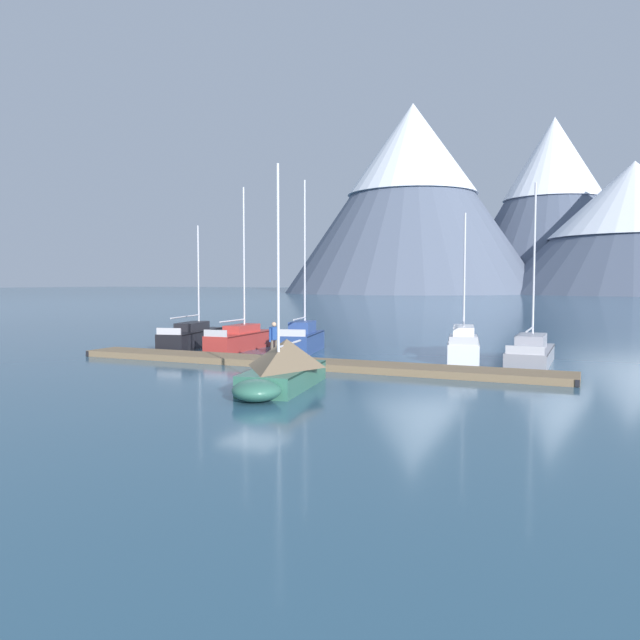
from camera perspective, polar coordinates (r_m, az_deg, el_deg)
The scene contains 12 objects.
ground_plane at distance 24.86m, azimuth -6.08°, elevation -5.38°, with size 700.00×700.00×0.00m, color #335B75.
mountain_west_summit at distance 221.15m, azimuth 8.46°, elevation 11.42°, with size 88.36×88.36×64.99m.
mountain_central_massif at distance 247.03m, azimuth 20.61°, elevation 10.24°, with size 72.25×72.25×63.79m.
mountain_shoulder_ridge at distance 219.87m, azimuth 26.81°, elevation 7.96°, with size 83.91×83.91×41.49m.
dock at distance 28.28m, azimuth -1.78°, elevation -3.98°, with size 23.53×3.10×0.30m.
sailboat_nearest_berth at distance 37.62m, azimuth -11.35°, elevation -1.46°, with size 3.12×7.47×7.19m.
sailboat_second_berth at distance 36.04m, azimuth -6.84°, elevation -1.65°, with size 1.97×7.07×9.19m.
sailboat_mid_dock_port at distance 34.60m, azimuth -1.44°, elevation -1.72°, with size 2.87×6.11×9.43m.
sailboat_mid_dock_starboard at distance 22.47m, azimuth -3.44°, elevation -4.22°, with size 2.97×6.26×7.93m.
sailboat_far_berth at distance 32.40m, azimuth 13.03°, elevation -2.23°, with size 2.96×7.58×7.29m.
sailboat_outer_slip at distance 30.89m, azimuth 18.85°, elevation -2.79°, with size 1.99×6.75×8.47m.
person_on_dock at distance 28.73m, azimuth -4.25°, elevation -1.63°, with size 0.32×0.57×1.69m.
Camera 1 is at (13.03, -20.82, 3.84)m, focal length 34.86 mm.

